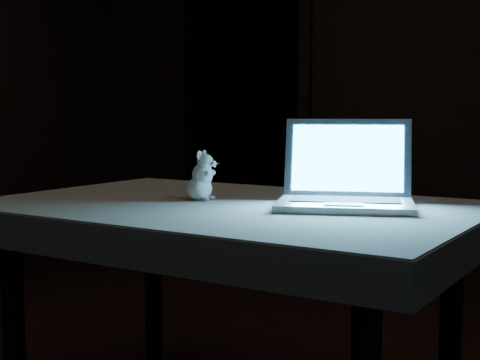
% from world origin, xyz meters
% --- Properties ---
extents(back_wall, '(4.50, 0.04, 2.60)m').
position_xyz_m(back_wall, '(0.00, 2.50, 1.30)').
color(back_wall, black).
rests_on(back_wall, ground).
extents(doorway, '(1.06, 0.36, 2.13)m').
position_xyz_m(doorway, '(-1.10, 2.50, 1.06)').
color(doorway, black).
rests_on(doorway, back_wall).
extents(table, '(1.45, 1.02, 0.73)m').
position_xyz_m(table, '(0.13, -0.16, 0.36)').
color(table, black).
rests_on(table, floor).
extents(tablecloth, '(1.49, 1.03, 0.10)m').
position_xyz_m(tablecloth, '(0.21, -0.11, 0.68)').
color(tablecloth, beige).
rests_on(tablecloth, table).
extents(laptop, '(0.46, 0.42, 0.26)m').
position_xyz_m(laptop, '(0.48, -0.11, 0.86)').
color(laptop, '#A8A8AC').
rests_on(laptop, tablecloth).
extents(plush_mouse, '(0.14, 0.14, 0.15)m').
position_xyz_m(plush_mouse, '(0.02, -0.14, 0.81)').
color(plush_mouse, white).
rests_on(plush_mouse, tablecloth).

